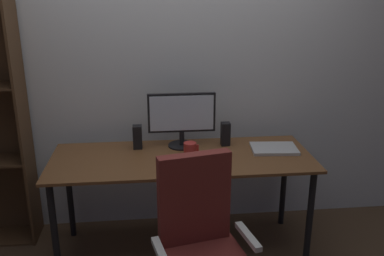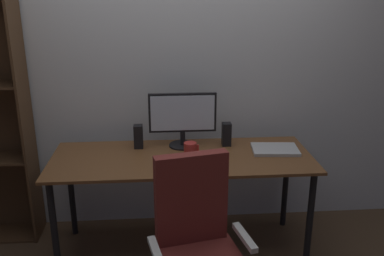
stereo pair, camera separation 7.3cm
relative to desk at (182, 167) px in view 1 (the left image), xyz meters
name	(u,v)px [view 1 (the left image)]	position (x,y,z in m)	size (l,w,h in m)	color
ground_plane	(183,249)	(0.00, 0.00, -0.66)	(12.00, 12.00, 0.00)	#4C3826
back_wall	(176,62)	(0.00, 0.51, 0.64)	(6.40, 0.10, 2.60)	silver
desk	(182,167)	(0.00, 0.00, 0.00)	(1.78, 0.68, 0.74)	brown
monitor	(182,117)	(0.02, 0.20, 0.30)	(0.48, 0.20, 0.40)	black
keyboard	(181,166)	(-0.02, -0.18, 0.09)	(0.29, 0.11, 0.02)	silver
mouse	(212,164)	(0.18, -0.18, 0.10)	(0.06, 0.10, 0.03)	black
coffee_mug	(190,149)	(0.06, 0.02, 0.12)	(0.10, 0.09, 0.09)	#B72D28
laptop	(274,149)	(0.66, 0.05, 0.09)	(0.32, 0.23, 0.02)	#B7BABC
speaker_left	(138,137)	(-0.30, 0.19, 0.16)	(0.06, 0.07, 0.17)	black
speaker_right	(225,134)	(0.33, 0.19, 0.16)	(0.06, 0.07, 0.17)	black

